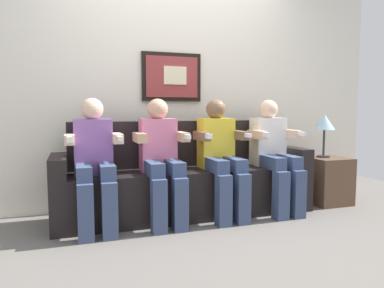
{
  "coord_description": "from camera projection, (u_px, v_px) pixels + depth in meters",
  "views": [
    {
      "loc": [
        -1.03,
        -2.89,
        1.01
      ],
      "look_at": [
        0.0,
        0.15,
        0.7
      ],
      "focal_mm": 33.24,
      "sensor_mm": 36.0,
      "label": 1
    }
  ],
  "objects": [
    {
      "name": "back_wall_assembly",
      "position": [
        173.0,
        82.0,
        3.75
      ],
      "size": [
        4.84,
        0.1,
        2.6
      ],
      "color": "silver",
      "rests_on": "ground_plane"
    },
    {
      "name": "person_leftmost",
      "position": [
        94.0,
        158.0,
        2.97
      ],
      "size": [
        0.46,
        0.56,
        1.11
      ],
      "color": "#8C59A5",
      "rests_on": "ground_plane"
    },
    {
      "name": "person_left_center",
      "position": [
        161.0,
        155.0,
        3.15
      ],
      "size": [
        0.46,
        0.56,
        1.11
      ],
      "color": "pink",
      "rests_on": "ground_plane"
    },
    {
      "name": "couch",
      "position": [
        186.0,
        182.0,
        3.43
      ],
      "size": [
        2.44,
        0.58,
        0.9
      ],
      "color": "black",
      "rests_on": "ground_plane"
    },
    {
      "name": "person_rightmost",
      "position": [
        274.0,
        151.0,
        3.52
      ],
      "size": [
        0.46,
        0.56,
        1.11
      ],
      "color": "white",
      "rests_on": "ground_plane"
    },
    {
      "name": "ground_plane",
      "position": [
        197.0,
        224.0,
        3.15
      ],
      "size": [
        6.3,
        6.3,
        0.0
      ],
      "primitive_type": "plane",
      "color": "#66605B"
    },
    {
      "name": "side_table_right",
      "position": [
        328.0,
        180.0,
        3.84
      ],
      "size": [
        0.4,
        0.4,
        0.5
      ],
      "color": "brown",
      "rests_on": "ground_plane"
    },
    {
      "name": "table_lamp",
      "position": [
        324.0,
        124.0,
        3.81
      ],
      "size": [
        0.22,
        0.22,
        0.46
      ],
      "color": "#333338",
      "rests_on": "side_table_right"
    },
    {
      "name": "person_right_center",
      "position": [
        221.0,
        153.0,
        3.33
      ],
      "size": [
        0.46,
        0.56,
        1.11
      ],
      "color": "yellow",
      "rests_on": "ground_plane"
    }
  ]
}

